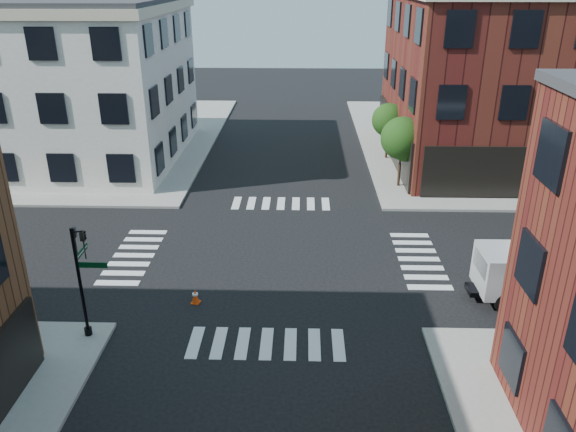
# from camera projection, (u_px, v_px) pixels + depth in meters

# --- Properties ---
(ground) EXTENTS (120.00, 120.00, 0.00)m
(ground) POSITION_uv_depth(u_px,v_px,m) (275.00, 257.00, 27.50)
(ground) COLOR black
(ground) RESTS_ON ground
(sidewalk_ne) EXTENTS (30.00, 30.00, 0.15)m
(sidewalk_ne) POSITION_uv_depth(u_px,v_px,m) (542.00, 141.00, 46.20)
(sidewalk_ne) COLOR gray
(sidewalk_ne) RESTS_ON ground
(sidewalk_nw) EXTENTS (30.00, 30.00, 0.15)m
(sidewalk_nw) POSITION_uv_depth(u_px,v_px,m) (39.00, 138.00, 47.27)
(sidewalk_nw) COLOR gray
(sidewalk_nw) RESTS_ON ground
(building_nw) EXTENTS (22.00, 16.00, 11.00)m
(building_nw) POSITION_uv_depth(u_px,v_px,m) (23.00, 83.00, 40.48)
(building_nw) COLOR silver
(building_nw) RESTS_ON ground
(tree_near) EXTENTS (2.69, 2.69, 4.49)m
(tree_near) POSITION_uv_depth(u_px,v_px,m) (403.00, 140.00, 35.20)
(tree_near) COLOR black
(tree_near) RESTS_ON ground
(tree_far) EXTENTS (2.43, 2.43, 4.07)m
(tree_far) POSITION_uv_depth(u_px,v_px,m) (389.00, 122.00, 40.82)
(tree_far) COLOR black
(tree_far) RESTS_ON ground
(signal_pole) EXTENTS (1.29, 1.24, 4.60)m
(signal_pole) POSITION_uv_depth(u_px,v_px,m) (82.00, 270.00, 20.41)
(signal_pole) COLOR black
(signal_pole) RESTS_ON ground
(box_truck) EXTENTS (7.36, 2.36, 3.31)m
(box_truck) POSITION_uv_depth(u_px,v_px,m) (571.00, 264.00, 23.21)
(box_truck) COLOR silver
(box_truck) RESTS_ON ground
(traffic_cone) EXTENTS (0.42, 0.42, 0.64)m
(traffic_cone) POSITION_uv_depth(u_px,v_px,m) (195.00, 296.00, 23.59)
(traffic_cone) COLOR #F2440A
(traffic_cone) RESTS_ON ground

